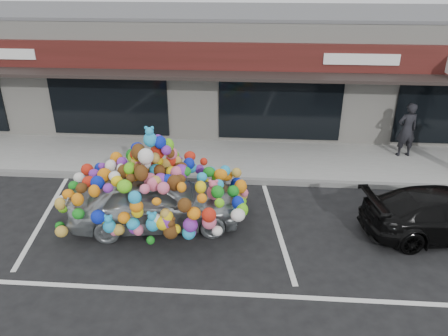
{
  "coord_description": "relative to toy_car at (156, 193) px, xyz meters",
  "views": [
    {
      "loc": [
        2.17,
        -9.06,
        6.04
      ],
      "look_at": [
        1.38,
        1.4,
        1.01
      ],
      "focal_mm": 35.0,
      "sensor_mm": 36.0,
      "label": 1
    }
  ],
  "objects": [
    {
      "name": "ground",
      "position": [
        0.2,
        -0.13,
        -0.88
      ],
      "size": [
        90.0,
        90.0,
        0.0
      ],
      "primitive_type": "plane",
      "color": "black",
      "rests_on": "ground"
    },
    {
      "name": "shop_building",
      "position": [
        0.2,
        8.31,
        1.28
      ],
      "size": [
        24.0,
        7.2,
        4.31
      ],
      "color": "beige",
      "rests_on": "ground"
    },
    {
      "name": "sidewalk",
      "position": [
        0.2,
        3.87,
        -0.8
      ],
      "size": [
        26.0,
        3.0,
        0.15
      ],
      "primitive_type": "cube",
      "color": "gray",
      "rests_on": "ground"
    },
    {
      "name": "kerb",
      "position": [
        0.2,
        2.37,
        -0.8
      ],
      "size": [
        26.0,
        0.18,
        0.16
      ],
      "primitive_type": "cube",
      "color": "slate",
      "rests_on": "ground"
    },
    {
      "name": "parking_stripe_left",
      "position": [
        -3.0,
        0.07,
        -0.87
      ],
      "size": [
        0.73,
        4.37,
        0.01
      ],
      "primitive_type": "cube",
      "rotation": [
        0.0,
        0.0,
        0.14
      ],
      "color": "silver",
      "rests_on": "ground"
    },
    {
      "name": "parking_stripe_mid",
      "position": [
        3.0,
        0.07,
        -0.87
      ],
      "size": [
        0.73,
        4.37,
        0.01
      ],
      "primitive_type": "cube",
      "rotation": [
        0.0,
        0.0,
        0.14
      ],
      "color": "silver",
      "rests_on": "ground"
    },
    {
      "name": "lane_line",
      "position": [
        2.2,
        -2.43,
        -0.87
      ],
      "size": [
        14.0,
        0.12,
        0.01
      ],
      "primitive_type": "cube",
      "color": "silver",
      "rests_on": "ground"
    },
    {
      "name": "toy_car",
      "position": [
        0.0,
        0.0,
        0.0
      ],
      "size": [
        3.02,
        4.69,
        2.59
      ],
      "rotation": [
        0.0,
        0.0,
        1.73
      ],
      "color": "#9B9FA5",
      "rests_on": "ground"
    },
    {
      "name": "black_sedan",
      "position": [
        6.98,
        0.06,
        -0.3
      ],
      "size": [
        2.23,
        4.18,
        1.15
      ],
      "primitive_type": "imported",
      "rotation": [
        0.0,
        0.0,
        1.73
      ],
      "color": "black",
      "rests_on": "ground"
    },
    {
      "name": "pedestrian_a",
      "position": [
        7.28,
        4.48,
        0.17
      ],
      "size": [
        0.73,
        0.55,
        1.8
      ],
      "primitive_type": "imported",
      "rotation": [
        0.0,
        0.0,
        3.34
      ],
      "color": "#232429",
      "rests_on": "sidewalk"
    }
  ]
}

